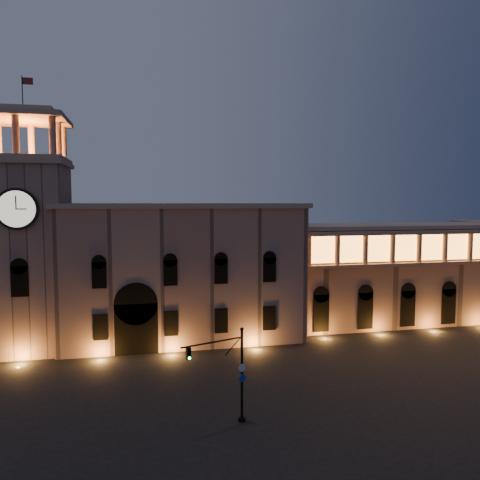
% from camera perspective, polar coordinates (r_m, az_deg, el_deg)
% --- Properties ---
extents(ground, '(160.00, 160.00, 0.00)m').
position_cam_1_polar(ground, '(43.13, -1.24, -19.65)').
color(ground, black).
rests_on(ground, ground).
extents(government_building, '(30.80, 12.80, 17.60)m').
position_cam_1_polar(government_building, '(61.44, -7.04, -3.80)').
color(government_building, '#8F6A5D').
rests_on(government_building, ground).
extents(clock_tower, '(9.80, 9.80, 32.40)m').
position_cam_1_polar(clock_tower, '(61.24, -24.43, -0.69)').
color(clock_tower, '#8F6A5D').
rests_on(clock_tower, ground).
extents(colonnade_wing, '(40.60, 11.50, 14.50)m').
position_cam_1_polar(colonnade_wing, '(74.64, 19.93, -3.66)').
color(colonnade_wing, '#8A6558').
rests_on(colonnade_wing, ground).
extents(traffic_light, '(5.38, 2.15, 7.76)m').
position_cam_1_polar(traffic_light, '(38.63, -1.01, -16.08)').
color(traffic_light, black).
rests_on(traffic_light, ground).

